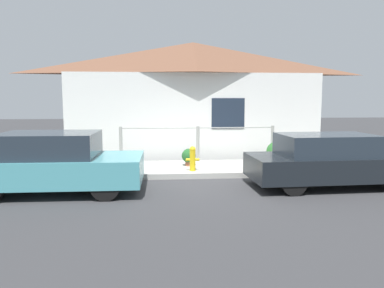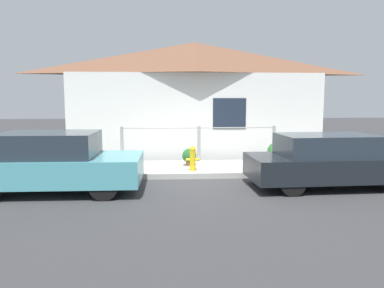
{
  "view_description": "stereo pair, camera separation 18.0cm",
  "coord_description": "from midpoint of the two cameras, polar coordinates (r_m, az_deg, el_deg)",
  "views": [
    {
      "loc": [
        -1.2,
        -9.65,
        2.12
      ],
      "look_at": [
        -0.33,
        0.3,
        0.9
      ],
      "focal_mm": 35.0,
      "sensor_mm": 36.0,
      "label": 1
    },
    {
      "loc": [
        -1.02,
        -9.66,
        2.12
      ],
      "look_at": [
        -0.33,
        0.3,
        0.9
      ],
      "focal_mm": 35.0,
      "sensor_mm": 36.0,
      "label": 2
    }
  ],
  "objects": [
    {
      "name": "potted_plant_near_hydrant",
      "position": [
        10.99,
        0.05,
        -1.88
      ],
      "size": [
        0.41,
        0.41,
        0.51
      ],
      "color": "#9E5638",
      "rests_on": "sidewalk"
    },
    {
      "name": "potted_plant_corner",
      "position": [
        11.48,
        13.24,
        -1.18
      ],
      "size": [
        0.56,
        0.56,
        0.68
      ],
      "color": "#9E5638",
      "rests_on": "sidewalk"
    },
    {
      "name": "car_left",
      "position": [
        9.0,
        -19.67,
        -2.65
      ],
      "size": [
        3.81,
        1.83,
        1.36
      ],
      "rotation": [
        0.0,
        0.0,
        -0.01
      ],
      "color": "teal",
      "rests_on": "ground_plane"
    },
    {
      "name": "car_right",
      "position": [
        9.53,
        20.82,
        -2.44
      ],
      "size": [
        4.01,
        1.74,
        1.27
      ],
      "rotation": [
        0.0,
        0.0,
        0.04
      ],
      "color": "black",
      "rests_on": "ground_plane"
    },
    {
      "name": "fence",
      "position": [
        11.77,
        1.49,
        0.33
      ],
      "size": [
        4.9,
        0.1,
        1.1
      ],
      "color": "#999993",
      "rests_on": "sidewalk"
    },
    {
      "name": "sidewalk",
      "position": [
        10.97,
        1.94,
        -3.78
      ],
      "size": [
        24.0,
        2.14,
        0.15
      ],
      "color": "#B2AFA8",
      "rests_on": "ground_plane"
    },
    {
      "name": "potted_plant_by_fence",
      "position": [
        11.59,
        -16.44,
        -1.48
      ],
      "size": [
        0.44,
        0.44,
        0.59
      ],
      "color": "slate",
      "rests_on": "sidewalk"
    },
    {
      "name": "ground_plane",
      "position": [
        9.95,
        2.57,
        -5.35
      ],
      "size": [
        60.0,
        60.0,
        0.0
      ],
      "primitive_type": "plane",
      "color": "#38383A"
    },
    {
      "name": "fire_hydrant",
      "position": [
        10.22,
        0.6,
        -2.14
      ],
      "size": [
        0.37,
        0.17,
        0.68
      ],
      "color": "yellow",
      "rests_on": "sidewalk"
    },
    {
      "name": "house",
      "position": [
        13.33,
        0.87,
        11.89
      ],
      "size": [
        8.92,
        2.23,
        4.07
      ],
      "color": "white",
      "rests_on": "ground_plane"
    }
  ]
}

